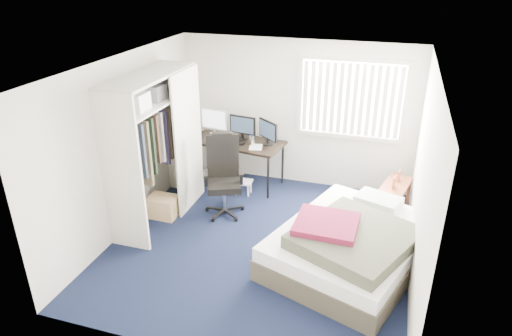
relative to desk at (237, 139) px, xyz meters
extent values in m
plane|color=black|center=(0.94, -1.75, -0.81)|extent=(4.20, 4.20, 0.00)
plane|color=silver|center=(0.94, 0.35, 0.44)|extent=(4.00, 0.00, 4.00)
plane|color=silver|center=(0.94, -3.85, 0.44)|extent=(4.00, 0.00, 4.00)
plane|color=silver|center=(-1.06, -1.75, 0.44)|extent=(0.00, 4.20, 4.20)
plane|color=silver|center=(2.94, -1.75, 0.44)|extent=(0.00, 4.20, 4.20)
plane|color=white|center=(0.94, -1.75, 1.69)|extent=(4.20, 4.20, 0.00)
cube|color=white|center=(1.84, 0.33, 0.79)|extent=(1.60, 0.02, 1.20)
cube|color=beige|center=(1.84, 0.30, 1.42)|extent=(1.72, 0.06, 0.06)
cube|color=beige|center=(1.84, 0.30, 0.16)|extent=(1.72, 0.06, 0.06)
cube|color=white|center=(1.84, 0.27, 0.79)|extent=(1.60, 0.04, 1.16)
cube|color=beige|center=(-0.76, -2.35, 0.29)|extent=(0.60, 0.04, 2.20)
cube|color=beige|center=(-0.76, -0.55, 0.29)|extent=(0.60, 0.04, 2.20)
cube|color=beige|center=(-0.76, -1.45, 1.39)|extent=(0.60, 1.80, 0.04)
cube|color=beige|center=(-0.76, -1.45, 1.01)|extent=(0.56, 1.74, 0.03)
cylinder|color=silver|center=(-0.76, -1.45, 0.89)|extent=(0.03, 1.72, 0.03)
cube|color=#26262B|center=(-0.76, -1.55, 0.44)|extent=(0.38, 1.10, 0.90)
cube|color=beige|center=(-0.44, -1.00, 0.29)|extent=(0.03, 0.90, 2.20)
cube|color=white|center=(-0.76, -1.90, 1.14)|extent=(0.38, 0.30, 0.24)
cube|color=gray|center=(-0.76, -1.40, 1.13)|extent=(0.34, 0.28, 0.22)
cube|color=black|center=(-0.01, -0.02, -0.04)|extent=(1.69, 0.97, 0.04)
cylinder|color=black|center=(-0.78, -0.23, -0.44)|extent=(0.04, 0.04, 0.75)
cylinder|color=black|center=(-0.69, 0.39, -0.44)|extent=(0.04, 0.04, 0.75)
cylinder|color=black|center=(0.68, -0.44, -0.44)|extent=(0.04, 0.04, 0.75)
cylinder|color=black|center=(0.77, 0.18, -0.44)|extent=(0.04, 0.04, 0.75)
cube|color=white|center=(-0.49, 0.18, 0.26)|extent=(0.50, 0.10, 0.36)
cube|color=white|center=(-0.49, 0.18, 0.26)|extent=(0.45, 0.07, 0.31)
cube|color=black|center=(0.06, 0.10, 0.24)|extent=(0.48, 0.10, 0.32)
cube|color=#1E2838|center=(0.06, 0.10, 0.24)|extent=(0.43, 0.07, 0.27)
cube|color=black|center=(0.55, -0.02, 0.24)|extent=(0.48, 0.10, 0.32)
cube|color=#1E2838|center=(0.55, -0.02, 0.24)|extent=(0.43, 0.07, 0.27)
cube|color=white|center=(-0.18, -0.11, -0.01)|extent=(0.42, 0.20, 0.02)
cube|color=black|center=(0.14, -0.15, -0.01)|extent=(0.07, 0.11, 0.02)
cylinder|color=silver|center=(0.30, -0.12, 0.06)|extent=(0.08, 0.08, 0.16)
cube|color=white|center=(-0.01, -0.02, -0.02)|extent=(0.34, 0.32, 0.00)
cube|color=black|center=(0.17, -1.12, -0.75)|extent=(0.78, 0.78, 0.12)
cylinder|color=silver|center=(0.17, -1.12, -0.54)|extent=(0.06, 0.06, 0.40)
cube|color=black|center=(0.17, -1.12, -0.32)|extent=(0.65, 0.65, 0.10)
cube|color=black|center=(0.08, -0.91, 0.08)|extent=(0.50, 0.28, 0.69)
cube|color=black|center=(0.08, -0.91, 0.38)|extent=(0.32, 0.22, 0.16)
cube|color=black|center=(-0.08, -1.23, -0.11)|extent=(0.17, 0.28, 0.04)
cube|color=black|center=(0.42, -1.02, -0.11)|extent=(0.17, 0.28, 0.04)
cube|color=white|center=(0.24, -0.42, -0.59)|extent=(0.30, 0.24, 0.03)
cylinder|color=white|center=(0.13, -0.50, -0.70)|extent=(0.04, 0.04, 0.22)
cylinder|color=white|center=(0.13, -0.34, -0.70)|extent=(0.04, 0.04, 0.22)
cylinder|color=white|center=(0.35, -0.49, -0.70)|extent=(0.04, 0.04, 0.22)
cylinder|color=white|center=(0.34, -0.33, -0.70)|extent=(0.04, 0.04, 0.22)
cube|color=brown|center=(2.69, -0.29, -0.34)|extent=(0.52, 0.78, 0.04)
cube|color=brown|center=(2.48, -0.56, -0.58)|extent=(0.05, 0.05, 0.45)
cube|color=brown|center=(2.63, 0.06, -0.58)|extent=(0.05, 0.05, 0.45)
cube|color=brown|center=(2.75, -0.63, -0.58)|extent=(0.05, 0.05, 0.45)
cube|color=brown|center=(2.90, -0.01, -0.58)|extent=(0.05, 0.05, 0.45)
cube|color=brown|center=(2.65, -0.44, -0.23)|extent=(0.05, 0.14, 0.18)
cube|color=brown|center=(2.72, -0.18, -0.23)|extent=(0.05, 0.14, 0.18)
cube|color=#3E372C|center=(2.19, -1.80, -0.67)|extent=(2.27, 2.61, 0.28)
cube|color=white|center=(2.19, -1.80, -0.44)|extent=(2.22, 2.56, 0.20)
cube|color=silver|center=(2.46, -1.03, -0.27)|extent=(0.70, 0.58, 0.14)
cube|color=#3C3E2F|center=(2.25, -2.09, -0.26)|extent=(1.69, 1.75, 0.18)
cube|color=maroon|center=(1.89, -2.07, -0.18)|extent=(0.77, 0.72, 0.16)
cube|color=tan|center=(-0.71, -1.48, -0.65)|extent=(0.45, 0.34, 0.33)
camera|label=1|loc=(2.48, -6.92, 2.85)|focal=32.00mm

